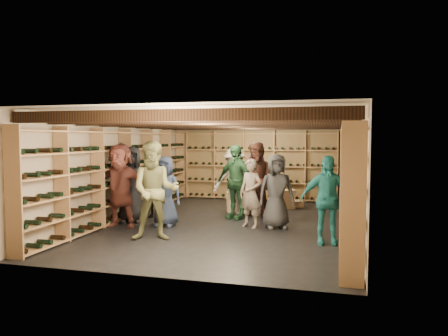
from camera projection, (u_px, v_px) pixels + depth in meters
ground at (229, 223)px, 9.90m from camera, size 8.00×8.00×0.00m
walls at (229, 170)px, 9.82m from camera, size 5.52×8.02×2.40m
ceiling at (229, 117)px, 9.73m from camera, size 5.50×8.00×0.01m
ceiling_joists at (229, 123)px, 9.74m from camera, size 5.40×7.12×0.18m
wine_rack_left at (126, 173)px, 10.48m from camera, size 0.32×7.50×2.15m
wine_rack_right at (348, 179)px, 9.17m from camera, size 0.32×7.50×2.15m
wine_rack_back at (259, 165)px, 13.52m from camera, size 4.70×0.30×2.15m
crate_stack_left at (236, 202)px, 11.45m from camera, size 0.56×0.42×0.51m
crate_stack_right at (285, 199)px, 11.90m from camera, size 0.57×0.46×0.51m
crate_loose at (294, 204)px, 12.21m from camera, size 0.57×0.45×0.17m
person_0 at (132, 184)px, 9.95m from camera, size 0.96×0.74×1.74m
person_1 at (156, 185)px, 10.47m from camera, size 0.65×0.50×1.60m
person_2 at (155, 191)px, 8.21m from camera, size 1.09×0.96×1.87m
person_4 at (327, 200)px, 7.92m from camera, size 1.00×0.56×1.62m
person_5 at (120, 185)px, 9.42m from camera, size 1.72×0.64×1.83m
person_6 at (165, 191)px, 9.51m from camera, size 0.76×0.50×1.54m
person_7 at (251, 193)px, 9.38m from camera, size 0.63×0.54×1.48m
person_8 at (258, 180)px, 10.45m from camera, size 1.04×0.90×1.83m
person_9 at (234, 181)px, 11.03m from camera, size 1.21×0.90×1.68m
person_10 at (235, 182)px, 10.36m from camera, size 1.12×0.82×1.77m
person_11 at (256, 183)px, 11.00m from camera, size 1.54×0.93×1.58m
person_12 at (276, 191)px, 9.29m from camera, size 0.91×0.77×1.59m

